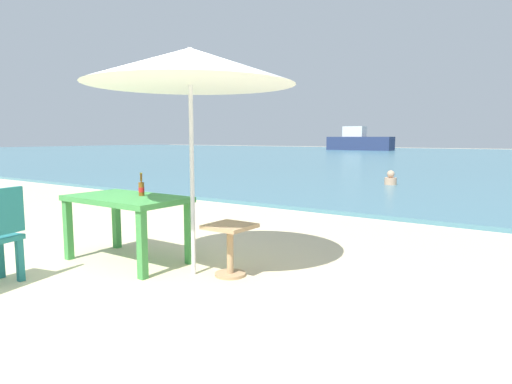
{
  "coord_description": "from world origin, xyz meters",
  "views": [
    {
      "loc": [
        3.61,
        -2.5,
        1.42
      ],
      "look_at": [
        -0.24,
        3.0,
        0.6
      ],
      "focal_mm": 31.33,
      "sensor_mm": 36.0,
      "label": 1
    }
  ],
  "objects_px": {
    "swimmer_person": "(391,179)",
    "boat_barge": "(359,142)",
    "patio_umbrella": "(190,67)",
    "picnic_table_green": "(127,206)",
    "side_table_wood": "(230,242)",
    "beer_bottle_amber": "(141,188)"
  },
  "relations": [
    {
      "from": "patio_umbrella",
      "to": "swimmer_person",
      "type": "xyz_separation_m",
      "value": [
        -0.98,
        9.24,
        -1.88
      ]
    },
    {
      "from": "swimmer_person",
      "to": "patio_umbrella",
      "type": "bearing_deg",
      "value": -83.94
    },
    {
      "from": "picnic_table_green",
      "to": "side_table_wood",
      "type": "relative_size",
      "value": 2.59
    },
    {
      "from": "beer_bottle_amber",
      "to": "patio_umbrella",
      "type": "bearing_deg",
      "value": -3.56
    },
    {
      "from": "swimmer_person",
      "to": "beer_bottle_amber",
      "type": "bearing_deg",
      "value": -89.1
    },
    {
      "from": "picnic_table_green",
      "to": "swimmer_person",
      "type": "xyz_separation_m",
      "value": [
        -0.03,
        9.31,
        -0.41
      ]
    },
    {
      "from": "boat_barge",
      "to": "picnic_table_green",
      "type": "bearing_deg",
      "value": -71.32
    },
    {
      "from": "picnic_table_green",
      "to": "patio_umbrella",
      "type": "xyz_separation_m",
      "value": [
        0.95,
        0.07,
        1.47
      ]
    },
    {
      "from": "swimmer_person",
      "to": "boat_barge",
      "type": "height_order",
      "value": "boat_barge"
    },
    {
      "from": "picnic_table_green",
      "to": "side_table_wood",
      "type": "xyz_separation_m",
      "value": [
        1.3,
        0.25,
        -0.3
      ]
    },
    {
      "from": "beer_bottle_amber",
      "to": "swimmer_person",
      "type": "distance_m",
      "value": 9.21
    },
    {
      "from": "swimmer_person",
      "to": "boat_barge",
      "type": "relative_size",
      "value": 0.06
    },
    {
      "from": "picnic_table_green",
      "to": "boat_barge",
      "type": "distance_m",
      "value": 43.79
    },
    {
      "from": "patio_umbrella",
      "to": "side_table_wood",
      "type": "bearing_deg",
      "value": 27.67
    },
    {
      "from": "picnic_table_green",
      "to": "beer_bottle_amber",
      "type": "xyz_separation_m",
      "value": [
        0.12,
        0.12,
        0.2
      ]
    },
    {
      "from": "boat_barge",
      "to": "swimmer_person",
      "type": "bearing_deg",
      "value": -66.48
    },
    {
      "from": "swimmer_person",
      "to": "side_table_wood",
      "type": "bearing_deg",
      "value": -81.68
    },
    {
      "from": "beer_bottle_amber",
      "to": "side_table_wood",
      "type": "height_order",
      "value": "beer_bottle_amber"
    },
    {
      "from": "beer_bottle_amber",
      "to": "patio_umbrella",
      "type": "distance_m",
      "value": 1.52
    },
    {
      "from": "beer_bottle_amber",
      "to": "patio_umbrella",
      "type": "height_order",
      "value": "patio_umbrella"
    },
    {
      "from": "patio_umbrella",
      "to": "swimmer_person",
      "type": "distance_m",
      "value": 9.48
    },
    {
      "from": "side_table_wood",
      "to": "swimmer_person",
      "type": "distance_m",
      "value": 9.16
    }
  ]
}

